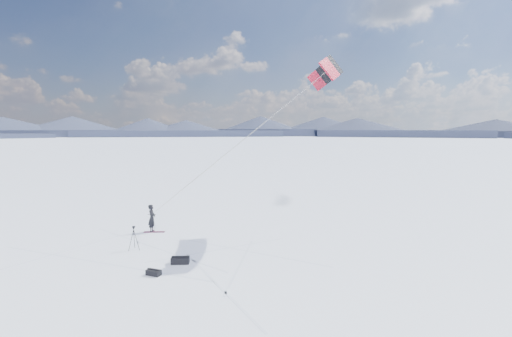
% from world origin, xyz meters
% --- Properties ---
extents(ground, '(1800.00, 1800.00, 0.00)m').
position_xyz_m(ground, '(0.00, 0.00, 0.00)').
color(ground, white).
extents(horizon_hills, '(704.00, 705.94, 8.29)m').
position_xyz_m(horizon_hills, '(-0.00, 0.00, 3.28)').
color(horizon_hills, '#1F263B').
rests_on(horizon_hills, ground).
extents(snow_tracks, '(17.62, 10.25, 0.01)m').
position_xyz_m(snow_tracks, '(0.33, 0.01, 0.00)').
color(snow_tracks, silver).
rests_on(snow_tracks, ground).
extents(snowkiter, '(0.57, 0.75, 1.84)m').
position_xyz_m(snowkiter, '(-1.28, 4.40, 0.00)').
color(snowkiter, black).
rests_on(snowkiter, ground).
extents(snowboard, '(1.40, 0.59, 0.04)m').
position_xyz_m(snowboard, '(-1.09, 4.33, 0.02)').
color(snowboard, maroon).
rests_on(snowboard, ground).
extents(tripod, '(0.56, 0.63, 1.38)m').
position_xyz_m(tripod, '(-0.45, 0.80, 0.88)').
color(tripod, black).
rests_on(tripod, ground).
extents(gear_bag_a, '(0.98, 0.65, 0.40)m').
position_xyz_m(gear_bag_a, '(3.00, -0.64, 0.18)').
color(gear_bag_a, black).
rests_on(gear_bag_a, ground).
extents(gear_bag_b, '(0.73, 0.44, 0.32)m').
position_xyz_m(gear_bag_b, '(2.41, -2.32, 0.14)').
color(gear_bag_b, black).
rests_on(gear_bag_b, ground).
extents(power_kite, '(12.46, 5.77, 10.16)m').
position_xyz_m(power_kite, '(9.95, 6.65, 10.45)').
color(power_kite, '#AF1329').
rests_on(power_kite, ground).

